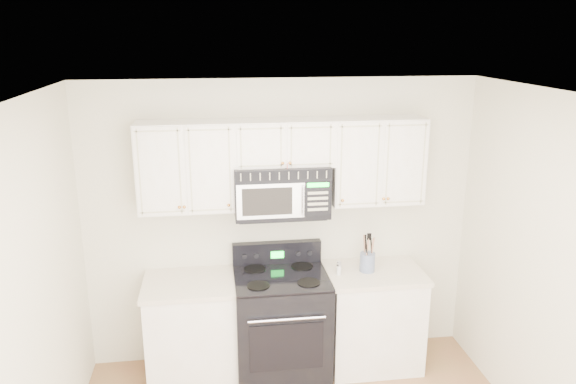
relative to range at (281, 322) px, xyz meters
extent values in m
cube|color=white|center=(0.05, -1.41, 2.12)|extent=(3.50, 3.50, 0.01)
cube|color=beige|center=(0.05, 0.34, 0.82)|extent=(3.50, 0.01, 2.60)
cube|color=beige|center=(-1.70, -1.41, 0.82)|extent=(0.01, 3.50, 2.60)
cube|color=white|center=(-0.75, 0.03, -0.04)|extent=(0.82, 0.63, 0.88)
cube|color=#EFE4CA|center=(-0.75, 0.03, 0.42)|extent=(0.86, 0.65, 0.04)
cube|color=black|center=(-0.75, 0.07, -0.43)|extent=(0.82, 0.55, 0.10)
cube|color=white|center=(0.85, 0.03, -0.04)|extent=(0.82, 0.63, 0.88)
cube|color=#EFE4CA|center=(0.85, 0.03, 0.42)|extent=(0.86, 0.65, 0.04)
cube|color=black|center=(0.85, 0.07, -0.43)|extent=(0.82, 0.55, 0.10)
cube|color=black|center=(0.00, -0.01, -0.02)|extent=(0.81, 0.69, 0.92)
cube|color=black|center=(0.00, -0.36, -0.03)|extent=(0.62, 0.01, 0.43)
cylinder|color=silver|center=(0.00, -0.38, 0.24)|extent=(0.64, 0.02, 0.02)
cube|color=black|center=(0.00, -0.01, 0.44)|extent=(0.81, 0.69, 0.02)
cube|color=black|center=(0.00, 0.30, 0.54)|extent=(0.81, 0.08, 0.21)
cube|color=#0AF82E|center=(0.00, 0.26, 0.54)|extent=(0.12, 0.00, 0.06)
cube|color=white|center=(-0.77, 0.18, 1.41)|extent=(0.80, 0.33, 0.75)
cube|color=white|center=(0.87, 0.18, 1.41)|extent=(0.80, 0.33, 0.75)
cube|color=white|center=(0.05, 0.18, 1.59)|extent=(0.84, 0.33, 0.39)
sphere|color=#C57D30|center=(-0.79, -0.01, 1.12)|extent=(0.03, 0.03, 0.03)
sphere|color=#C57D30|center=(-0.43, -0.01, 1.12)|extent=(0.03, 0.03, 0.03)
sphere|color=#C57D30|center=(0.53, -0.01, 1.12)|extent=(0.03, 0.03, 0.03)
sphere|color=#C57D30|center=(0.89, -0.01, 1.12)|extent=(0.03, 0.03, 0.03)
sphere|color=#C57D30|center=(0.02, -0.01, 1.46)|extent=(0.03, 0.03, 0.03)
sphere|color=#C57D30|center=(0.08, -0.01, 1.46)|extent=(0.03, 0.03, 0.03)
cylinder|color=red|center=(0.05, -0.01, 1.41)|extent=(0.01, 0.00, 0.10)
sphere|color=#C57D30|center=(0.05, -0.01, 1.35)|extent=(0.03, 0.03, 0.03)
cube|color=black|center=(0.02, 0.14, 1.19)|extent=(0.80, 0.40, 0.44)
cube|color=#BFBA9C|center=(0.02, -0.06, 1.36)|extent=(0.78, 0.01, 0.08)
cube|color=silver|center=(-0.09, -0.07, 1.15)|extent=(0.56, 0.01, 0.30)
cube|color=black|center=(-0.12, -0.07, 1.15)|extent=(0.41, 0.01, 0.23)
cube|color=black|center=(0.30, -0.07, 1.15)|extent=(0.22, 0.01, 0.30)
cube|color=#0AF82E|center=(0.30, -0.07, 1.28)|extent=(0.18, 0.00, 0.04)
cylinder|color=silver|center=(0.18, -0.10, 1.15)|extent=(0.02, 0.02, 0.25)
cylinder|color=slate|center=(0.78, 0.03, 0.52)|extent=(0.13, 0.13, 0.17)
cylinder|color=#AC765B|center=(0.82, 0.03, 0.60)|extent=(0.01, 0.01, 0.29)
cylinder|color=black|center=(0.76, 0.06, 0.61)|extent=(0.01, 0.01, 0.31)
cylinder|color=#AC765B|center=(0.76, 0.00, 0.62)|extent=(0.01, 0.01, 0.34)
cylinder|color=black|center=(0.82, 0.03, 0.60)|extent=(0.01, 0.01, 0.29)
cylinder|color=#AC765B|center=(0.76, 0.06, 0.61)|extent=(0.01, 0.01, 0.31)
cylinder|color=black|center=(0.76, 0.00, 0.62)|extent=(0.01, 0.01, 0.34)
cylinder|color=#AC765B|center=(0.82, 0.03, 0.60)|extent=(0.01, 0.01, 0.29)
cylinder|color=silver|center=(0.51, -0.01, 0.48)|extent=(0.04, 0.04, 0.09)
cylinder|color=silver|center=(0.51, -0.01, 0.53)|extent=(0.04, 0.04, 0.02)
cylinder|color=silver|center=(0.53, 0.06, 0.47)|extent=(0.04, 0.04, 0.08)
cylinder|color=silver|center=(0.53, 0.06, 0.52)|extent=(0.04, 0.04, 0.01)
camera|label=1|loc=(-0.56, -4.44, 2.50)|focal=35.00mm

